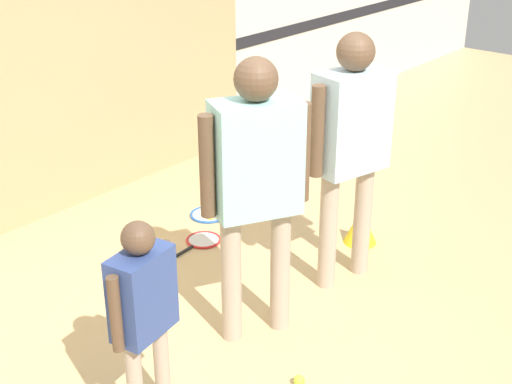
{
  "coord_description": "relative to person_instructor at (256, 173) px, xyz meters",
  "views": [
    {
      "loc": [
        -2.99,
        -2.55,
        2.71
      ],
      "look_at": [
        -0.12,
        -0.1,
        0.98
      ],
      "focal_mm": 50.0,
      "sensor_mm": 36.0,
      "label": 1
    }
  ],
  "objects": [
    {
      "name": "person_student_right",
      "position": [
        0.9,
        -0.05,
        -0.0
      ],
      "size": [
        0.66,
        0.38,
        1.77
      ],
      "rotation": [
        0.0,
        0.0,
        2.9
      ],
      "color": "tan",
      "rests_on": "ground_plane"
    },
    {
      "name": "tennis_ball_near_instructor",
      "position": [
        -0.24,
        -0.53,
        -1.07
      ],
      "size": [
        0.07,
        0.07,
        0.07
      ],
      "primitive_type": "sphere",
      "color": "#CCE038",
      "rests_on": "ground_plane"
    },
    {
      "name": "person_student_left",
      "position": [
        -0.97,
        -0.09,
        -0.36
      ],
      "size": [
        0.45,
        0.24,
        1.19
      ],
      "rotation": [
        0.0,
        0.0,
        0.16
      ],
      "color": "tan",
      "rests_on": "ground_plane"
    },
    {
      "name": "wall_back",
      "position": [
        0.12,
        2.49,
        0.5
      ],
      "size": [
        16.0,
        0.07,
        3.2
      ],
      "color": "beige",
      "rests_on": "ground_plane"
    },
    {
      "name": "racket_second_spare",
      "position": [
        0.99,
        1.36,
        -1.09
      ],
      "size": [
        0.36,
        0.55,
        0.03
      ],
      "rotation": [
        0.0,
        0.0,
        4.57
      ],
      "color": "blue",
      "rests_on": "ground_plane"
    },
    {
      "name": "tennis_ball_by_spare_racket",
      "position": [
        0.94,
        1.31,
        -1.07
      ],
      "size": [
        0.07,
        0.07,
        0.07
      ],
      "primitive_type": "sphere",
      "color": "#CCE038",
      "rests_on": "ground_plane"
    },
    {
      "name": "person_instructor",
      "position": [
        0.0,
        0.0,
        0.0
      ],
      "size": [
        0.61,
        0.48,
        1.78
      ],
      "rotation": [
        0.0,
        0.0,
        -0.49
      ],
      "color": "tan",
      "rests_on": "ground_plane"
    },
    {
      "name": "racket_spare_on_floor",
      "position": [
        0.62,
        1.09,
        -1.09
      ],
      "size": [
        0.48,
        0.3,
        0.03
      ],
      "rotation": [
        0.0,
        0.0,
        3.2
      ],
      "color": "red",
      "rests_on": "ground_plane"
    },
    {
      "name": "training_cone",
      "position": [
        1.43,
        0.14,
        -0.96
      ],
      "size": [
        0.26,
        0.26,
        0.28
      ],
      "color": "yellow",
      "rests_on": "ground_plane"
    },
    {
      "name": "ground_plane",
      "position": [
        0.12,
        0.1,
        -1.1
      ],
      "size": [
        16.0,
        16.0,
        0.0
      ],
      "primitive_type": "plane",
      "color": "tan"
    },
    {
      "name": "wall_panel",
      "position": [
        0.84,
        2.43,
        -0.14
      ],
      "size": [
        3.32,
        0.05,
        1.91
      ],
      "color": "tan",
      "rests_on": "ground_plane"
    }
  ]
}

